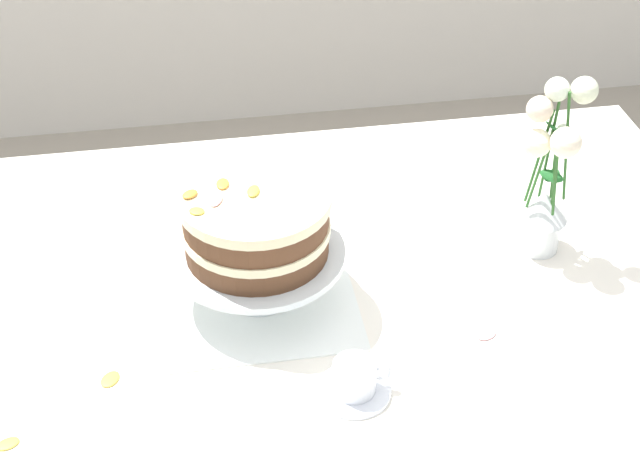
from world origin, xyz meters
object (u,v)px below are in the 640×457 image
object	(u,v)px
teacup	(355,381)
layer_cake	(256,223)
flower_vase	(549,177)
cake_stand	(258,259)
dining_table	(361,323)

from	to	relation	value
teacup	layer_cake	bearing A→B (deg)	115.75
flower_vase	teacup	xyz separation A→B (m)	(-0.39, -0.29, -0.13)
cake_stand	layer_cake	world-z (taller)	layer_cake
cake_stand	teacup	xyz separation A→B (m)	(0.12, -0.24, -0.06)
cake_stand	teacup	bearing A→B (deg)	-64.28
dining_table	teacup	size ratio (longest dim) A/B	12.13
dining_table	flower_vase	xyz separation A→B (m)	(0.33, 0.05, 0.24)
cake_stand	teacup	world-z (taller)	cake_stand
dining_table	cake_stand	distance (m)	0.25
cake_stand	flower_vase	size ratio (longest dim) A/B	0.86
layer_cake	teacup	distance (m)	0.30
teacup	dining_table	bearing A→B (deg)	75.88
dining_table	teacup	xyz separation A→B (m)	(-0.06, -0.24, 0.11)
flower_vase	teacup	bearing A→B (deg)	-143.36
cake_stand	layer_cake	xyz separation A→B (m)	(-0.00, 0.00, 0.07)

